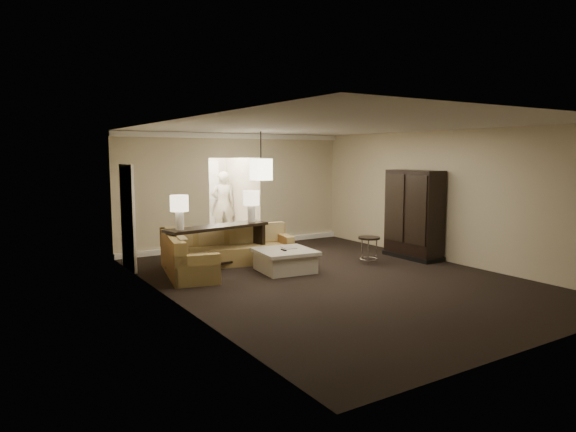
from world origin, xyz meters
TOP-DOWN VIEW (x-y plane):
  - ground at (0.00, 0.00)m, footprint 8.00×8.00m
  - wall_back at (0.00, 4.00)m, footprint 6.00×0.04m
  - wall_front at (0.00, -4.00)m, footprint 6.00×0.04m
  - wall_left at (-3.00, 0.00)m, footprint 0.04×8.00m
  - wall_right at (3.00, 0.00)m, footprint 0.04×8.00m
  - ceiling at (0.00, 0.00)m, footprint 6.00×8.00m
  - crown_molding at (0.00, 3.95)m, footprint 6.00×0.10m
  - baseboard at (0.00, 3.95)m, footprint 6.00×0.10m
  - side_door at (-2.97, 2.80)m, footprint 0.05×0.90m
  - foyer at (0.00, 5.34)m, footprint 1.44×2.02m
  - sectional_sofa at (-1.45, 1.98)m, footprint 3.04×2.26m
  - coffee_table at (-0.43, 1.00)m, footprint 1.18×1.18m
  - console_table at (-1.40, 2.00)m, footprint 2.29×0.88m
  - armoire at (2.66, 0.59)m, footprint 0.58×1.35m
  - drink_table at (1.44, 0.66)m, footprint 0.46×0.46m
  - table_lamp_left at (-2.25, 1.85)m, footprint 0.35×0.35m
  - table_lamp_right at (-0.55, 2.15)m, footprint 0.35×0.35m
  - pendant_light at (0.00, 2.70)m, footprint 0.38×0.38m
  - person at (0.41, 5.60)m, footprint 0.85×0.71m

SIDE VIEW (x-z plane):
  - ground at x=0.00m, z-range 0.00..0.00m
  - baseboard at x=0.00m, z-range 0.00..0.12m
  - coffee_table at x=-0.43m, z-range 0.00..0.45m
  - sectional_sofa at x=-1.45m, z-range -0.08..0.72m
  - drink_table at x=1.44m, z-range 0.12..0.69m
  - console_table at x=-1.40m, z-range 0.08..0.95m
  - armoire at x=2.66m, z-range -0.04..1.90m
  - person at x=0.41m, z-range 0.00..2.01m
  - side_door at x=-2.97m, z-range 0.00..2.10m
  - foyer at x=0.00m, z-range -0.10..2.70m
  - table_lamp_left at x=-2.25m, z-range 0.97..1.63m
  - table_lamp_right at x=-0.55m, z-range 0.97..1.63m
  - wall_back at x=0.00m, z-range 0.00..2.80m
  - wall_front at x=0.00m, z-range 0.00..2.80m
  - wall_left at x=-3.00m, z-range 0.00..2.80m
  - wall_right at x=3.00m, z-range 0.00..2.80m
  - pendant_light at x=0.00m, z-range 1.41..2.50m
  - crown_molding at x=0.00m, z-range 2.67..2.79m
  - ceiling at x=0.00m, z-range 2.79..2.81m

